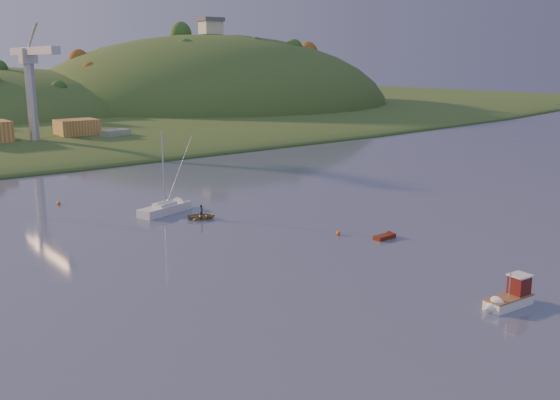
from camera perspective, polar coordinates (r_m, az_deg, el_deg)
ground at (r=49.58m, az=22.07°, el=-12.07°), size 500.00×500.00×0.00m
hill_right at (r=255.91m, az=-6.16°, el=8.09°), size 150.00×130.00×60.00m
hilltop_house at (r=255.48m, az=-6.34°, el=15.58°), size 9.00×7.00×6.45m
wharf at (r=151.55m, az=-20.57°, el=4.73°), size 42.00×16.00×2.40m
shed_east at (r=155.62m, az=-18.07°, el=6.28°), size 9.00×7.00×4.00m
dock_crane at (r=146.08m, az=-21.75°, el=10.67°), size 3.20×28.00×20.30m
fishing_boat at (r=55.20m, az=19.96°, el=-8.51°), size 5.45×2.06×3.41m
sailboat_far at (r=84.55m, az=-10.49°, el=-0.73°), size 8.27×4.68×11.00m
canoe at (r=80.90m, az=-7.17°, el=-1.47°), size 4.41×3.93×0.75m
paddler at (r=80.79m, az=-7.18°, el=-1.17°), size 0.60×0.70×1.61m
red_tender at (r=72.90m, az=9.86°, el=-3.25°), size 3.29×1.21×1.11m
work_vessel at (r=152.96m, az=-14.76°, el=5.27°), size 16.59×9.96×4.02m
buoy_1 at (r=73.23m, az=5.36°, el=-3.03°), size 0.50×0.50×0.50m
buoy_3 at (r=93.57m, az=-19.58°, el=-0.26°), size 0.50×0.50×0.50m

